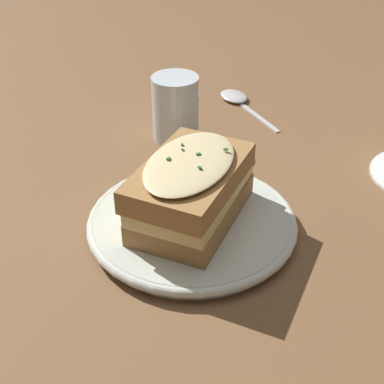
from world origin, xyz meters
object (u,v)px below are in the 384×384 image
at_px(dinner_plate, 192,223).
at_px(spoon, 237,99).
at_px(sandwich, 191,189).
at_px(water_glass, 174,108).

bearing_deg(dinner_plate, spoon, -105.98).
bearing_deg(spoon, sandwich, -128.44).
bearing_deg(water_glass, sandwich, 92.54).
distance_m(dinner_plate, sandwich, 0.05).
bearing_deg(sandwich, spoon, -106.10).
bearing_deg(dinner_plate, water_glass, -87.15).
xyz_separation_m(sandwich, water_glass, (0.01, -0.22, -0.01)).
distance_m(dinner_plate, water_glass, 0.22).
relative_size(dinner_plate, water_glass, 2.52).
bearing_deg(spoon, water_glass, -155.08).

